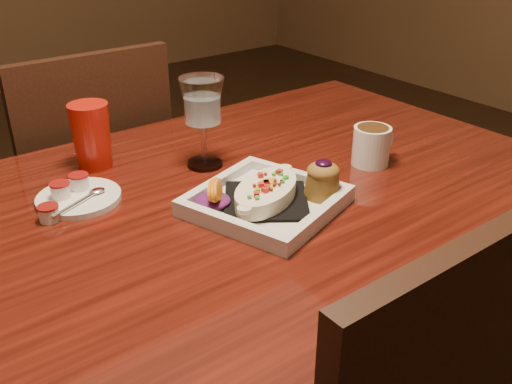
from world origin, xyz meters
TOP-DOWN VIEW (x-y plane):
  - table at (0.00, 0.00)m, footprint 1.50×0.90m
  - chair_far at (-0.00, 0.63)m, footprint 0.42×0.42m
  - plate at (0.09, -0.07)m, footprint 0.30×0.30m
  - coffee_mug at (0.38, -0.04)m, footprint 0.11×0.08m
  - goblet at (0.09, 0.16)m, footprint 0.09×0.09m
  - saucer at (-0.18, 0.17)m, footprint 0.15×0.15m
  - creamer_loose at (-0.25, 0.13)m, footprint 0.04×0.04m
  - red_tumbler at (-0.09, 0.29)m, footprint 0.08×0.08m

SIDE VIEW (x-z plane):
  - chair_far at x=0.00m, z-range 0.04..0.97m
  - table at x=0.00m, z-range 0.28..1.03m
  - saucer at x=-0.18m, z-range 0.71..0.81m
  - creamer_loose at x=-0.25m, z-range 0.75..0.78m
  - plate at x=0.09m, z-range 0.73..0.82m
  - coffee_mug at x=0.38m, z-range 0.75..0.84m
  - red_tumbler at x=-0.09m, z-range 0.75..0.89m
  - goblet at x=0.09m, z-range 0.79..0.97m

